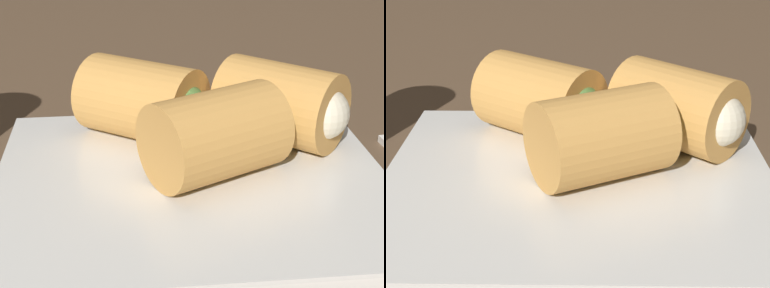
% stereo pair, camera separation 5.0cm
% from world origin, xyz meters
% --- Properties ---
extents(table_surface, '(1.80, 1.40, 0.02)m').
position_xyz_m(table_surface, '(0.00, 0.00, 0.01)').
color(table_surface, brown).
rests_on(table_surface, ground).
extents(serving_plate, '(0.28, 0.25, 0.01)m').
position_xyz_m(serving_plate, '(-0.01, -0.00, 0.03)').
color(serving_plate, silver).
rests_on(serving_plate, table_surface).
extents(roll_front_left, '(0.11, 0.10, 0.06)m').
position_xyz_m(roll_front_left, '(0.01, -0.07, 0.07)').
color(roll_front_left, '#D19347').
rests_on(roll_front_left, serving_plate).
extents(roll_front_right, '(0.11, 0.11, 0.06)m').
position_xyz_m(roll_front_right, '(-0.09, -0.05, 0.07)').
color(roll_front_right, '#D19347').
rests_on(roll_front_right, serving_plate).
extents(roll_back_left, '(0.11, 0.10, 0.06)m').
position_xyz_m(roll_back_left, '(-0.03, 0.00, 0.07)').
color(roll_back_left, '#D19347').
rests_on(roll_back_left, serving_plate).
extents(spoon, '(0.17, 0.06, 0.01)m').
position_xyz_m(spoon, '(-0.07, -0.15, 0.03)').
color(spoon, silver).
rests_on(spoon, table_surface).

